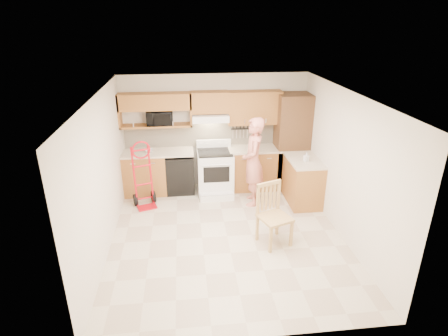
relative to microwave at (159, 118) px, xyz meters
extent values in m
cube|color=beige|center=(1.18, -2.08, -1.65)|extent=(4.00, 4.50, 0.02)
cube|color=white|center=(1.18, -2.08, 0.87)|extent=(4.00, 4.50, 0.02)
cube|color=beige|center=(1.18, 0.17, -0.39)|extent=(4.00, 0.02, 2.50)
cube|color=beige|center=(1.18, -4.34, -0.39)|extent=(4.00, 0.02, 2.50)
cube|color=beige|center=(-0.83, -2.08, -0.39)|extent=(0.02, 4.50, 2.50)
cube|color=beige|center=(3.19, -2.08, -0.39)|extent=(0.02, 4.50, 2.50)
cube|color=beige|center=(1.18, 0.15, -0.44)|extent=(3.92, 0.03, 0.55)
cube|color=brown|center=(-0.37, -0.14, -1.19)|extent=(0.90, 0.60, 0.90)
cube|color=black|center=(0.38, -0.14, -1.22)|extent=(0.60, 0.60, 0.85)
cube|color=brown|center=(2.01, -0.14, -1.19)|extent=(1.14, 0.60, 0.90)
cube|color=beige|center=(-0.07, -0.13, -0.72)|extent=(1.50, 0.63, 0.04)
cube|color=beige|center=(2.01, -0.13, -0.72)|extent=(1.14, 0.63, 0.04)
cube|color=brown|center=(2.88, -0.94, -1.19)|extent=(0.60, 1.00, 0.90)
cube|color=beige|center=(2.88, -0.94, -0.72)|extent=(0.63, 1.00, 0.04)
cube|color=#55321C|center=(2.83, -0.14, -0.59)|extent=(0.70, 0.60, 2.10)
cube|color=brown|center=(-0.07, 0.00, 0.34)|extent=(1.50, 0.33, 0.34)
cube|color=brown|center=(-0.07, 0.00, -0.17)|extent=(1.50, 0.33, 0.04)
cube|color=brown|center=(1.06, 0.00, 0.30)|extent=(0.76, 0.33, 0.44)
cube|color=brown|center=(2.01, 0.00, 0.16)|extent=(1.14, 0.33, 0.70)
cube|color=white|center=(1.06, -0.06, -0.01)|extent=(0.76, 0.46, 0.14)
imported|color=black|center=(0.00, 0.00, 0.00)|extent=(0.57, 0.42, 0.30)
imported|color=#CC7362|center=(1.85, -0.88, -0.73)|extent=(0.52, 0.72, 1.81)
imported|color=white|center=(2.88, -1.02, -0.61)|extent=(0.11, 0.11, 0.18)
imported|color=white|center=(-0.25, -0.13, -0.68)|extent=(0.25, 0.25, 0.05)
camera|label=1|loc=(0.50, -7.61, 1.98)|focal=29.61mm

